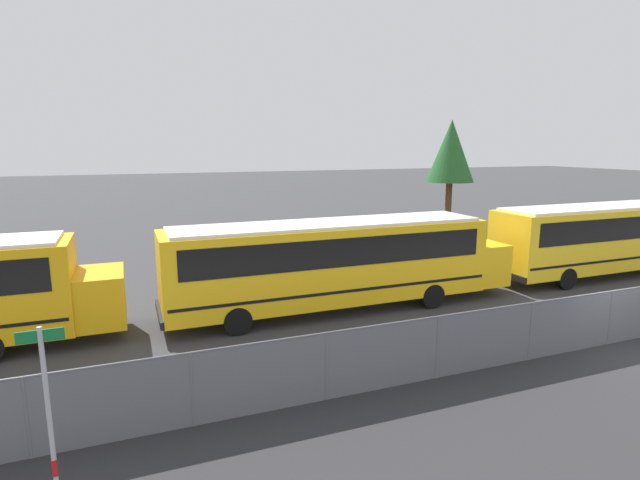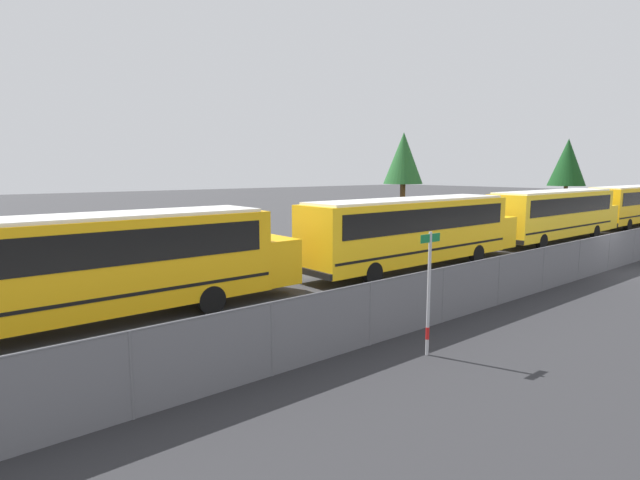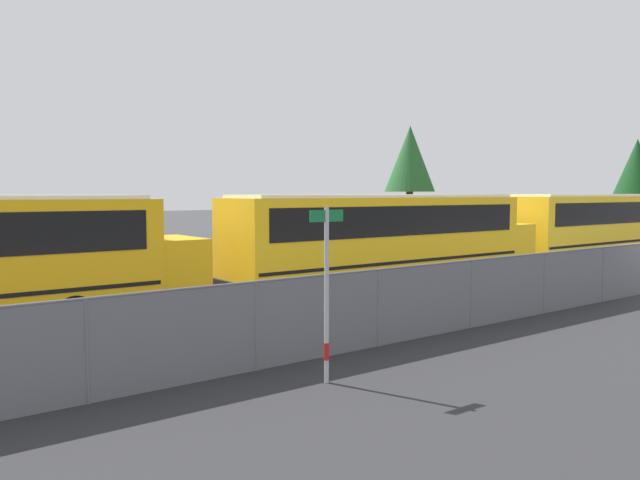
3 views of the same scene
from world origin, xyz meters
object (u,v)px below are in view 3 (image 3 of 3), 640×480
(school_bus_3, at_px, (389,233))
(tree_0, at_px, (410,160))
(school_bus_4, at_px, (599,222))
(street_sign, at_px, (327,291))
(tree_1, at_px, (637,169))

(school_bus_3, xyz_separation_m, tree_0, (13.98, 12.94, 3.51))
(school_bus_4, height_order, street_sign, school_bus_4)
(school_bus_3, height_order, tree_0, tree_0)
(school_bus_3, distance_m, tree_1, 42.79)
(school_bus_4, xyz_separation_m, tree_1, (27.32, 11.77, 3.47))
(school_bus_3, height_order, school_bus_4, same)
(school_bus_4, xyz_separation_m, street_sign, (-21.94, -7.30, -0.29))
(school_bus_3, relative_size, tree_0, 1.73)
(school_bus_4, bearing_deg, school_bus_3, -179.90)
(school_bus_3, distance_m, tree_0, 19.37)
(school_bus_4, xyz_separation_m, tree_0, (0.31, 12.91, 3.51))
(tree_1, bearing_deg, street_sign, -158.84)
(tree_0, bearing_deg, street_sign, -137.76)
(street_sign, height_order, tree_1, tree_1)
(school_bus_4, distance_m, street_sign, 23.12)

